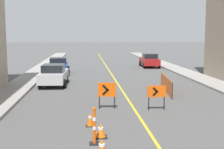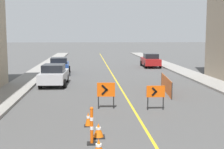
{
  "view_description": "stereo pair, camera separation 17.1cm",
  "coord_description": "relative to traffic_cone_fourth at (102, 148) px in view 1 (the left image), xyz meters",
  "views": [
    {
      "loc": [
        -2.43,
        -1.86,
        3.79
      ],
      "look_at": [
        -0.62,
        19.71,
        1.0
      ],
      "focal_mm": 50.0,
      "sensor_mm": 36.0,
      "label": 1
    },
    {
      "loc": [
        -2.26,
        -1.87,
        3.79
      ],
      "look_at": [
        -0.62,
        19.71,
        1.0
      ],
      "focal_mm": 50.0,
      "sensor_mm": 36.0,
      "label": 2
    }
  ],
  "objects": [
    {
      "name": "lane_stripe",
      "position": [
        1.97,
        22.73,
        -0.28
      ],
      "size": [
        0.12,
        60.41,
        0.01
      ],
      "color": "gold",
      "rests_on": "ground_plane"
    },
    {
      "name": "traffic_cone_farthest",
      "position": [
        -0.32,
        3.28,
        0.01
      ],
      "size": [
        0.34,
        0.34,
        0.6
      ],
      "color": "black",
      "rests_on": "ground_plane"
    },
    {
      "name": "delineator_post_rear",
      "position": [
        -0.2,
        1.14,
        0.3
      ],
      "size": [
        0.34,
        0.34,
        1.32
      ],
      "color": "black",
      "rests_on": "ground_plane"
    },
    {
      "name": "sidewalk_right",
      "position": [
        9.25,
        22.73,
        -0.2
      ],
      "size": [
        2.09,
        60.41,
        0.16
      ],
      "color": "gray",
      "rests_on": "ground_plane"
    },
    {
      "name": "traffic_cone_fifth",
      "position": [
        0.05,
        1.82,
        -0.02
      ],
      "size": [
        0.47,
        0.47,
        0.54
      ],
      "color": "black",
      "rests_on": "ground_plane"
    },
    {
      "name": "arrow_barricade_secondary",
      "position": [
        3.06,
        5.81,
        0.6
      ],
      "size": [
        0.93,
        0.09,
        1.24
      ],
      "rotation": [
        0.0,
        0.0,
        -0.01
      ],
      "color": "#EF560C",
      "rests_on": "ground_plane"
    },
    {
      "name": "arrow_barricade_primary",
      "position": [
        0.59,
        6.3,
        0.65
      ],
      "size": [
        0.92,
        0.13,
        1.35
      ],
      "rotation": [
        0.0,
        0.0,
        -0.07
      ],
      "color": "#EF560C",
      "rests_on": "ground_plane"
    },
    {
      "name": "traffic_cone_fourth",
      "position": [
        0.0,
        0.0,
        0.0
      ],
      "size": [
        0.46,
        0.46,
        0.57
      ],
      "color": "black",
      "rests_on": "ground_plane"
    },
    {
      "name": "safety_mesh_fence",
      "position": [
        4.79,
        10.53,
        0.23
      ],
      "size": [
        0.54,
        4.76,
        1.02
      ],
      "rotation": [
        0.0,
        0.0,
        1.47
      ],
      "color": "#EF560C",
      "rests_on": "ground_plane"
    },
    {
      "name": "parked_car_curb_far",
      "position": [
        6.93,
        26.41,
        0.52
      ],
      "size": [
        1.96,
        4.36,
        1.59
      ],
      "rotation": [
        0.0,
        0.0,
        -0.04
      ],
      "color": "maroon",
      "rests_on": "ground_plane"
    },
    {
      "name": "parked_car_curb_mid",
      "position": [
        -3.11,
        20.85,
        0.52
      ],
      "size": [
        2.04,
        4.4,
        1.59
      ],
      "rotation": [
        0.0,
        0.0,
        0.06
      ],
      "color": "navy",
      "rests_on": "ground_plane"
    },
    {
      "name": "sidewalk_left",
      "position": [
        -5.31,
        22.73,
        -0.2
      ],
      "size": [
        2.09,
        60.41,
        0.16
      ],
      "color": "gray",
      "rests_on": "ground_plane"
    },
    {
      "name": "parked_car_curb_near",
      "position": [
        -2.87,
        14.01,
        0.52
      ],
      "size": [
        1.96,
        4.36,
        1.59
      ],
      "rotation": [
        0.0,
        0.0,
        -0.04
      ],
      "color": "#B7B7BC",
      "rests_on": "ground_plane"
    }
  ]
}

